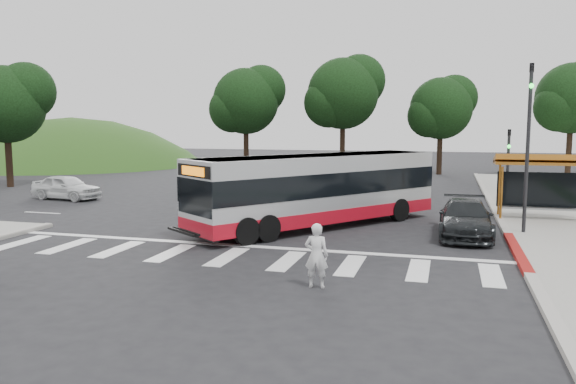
% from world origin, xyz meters
% --- Properties ---
extents(ground, '(140.00, 140.00, 0.00)m').
position_xyz_m(ground, '(0.00, 0.00, 0.00)').
color(ground, black).
rests_on(ground, ground).
extents(sidewalk_east, '(4.00, 40.00, 0.12)m').
position_xyz_m(sidewalk_east, '(11.00, 8.00, 0.06)').
color(sidewalk_east, gray).
rests_on(sidewalk_east, ground).
extents(curb_east, '(0.30, 40.00, 0.15)m').
position_xyz_m(curb_east, '(9.00, 8.00, 0.07)').
color(curb_east, '#9E9991').
rests_on(curb_east, ground).
extents(curb_east_red, '(0.32, 6.00, 0.15)m').
position_xyz_m(curb_east_red, '(9.00, -2.00, 0.08)').
color(curb_east_red, maroon).
rests_on(curb_east_red, ground).
extents(hillside_nw, '(44.00, 44.00, 10.00)m').
position_xyz_m(hillside_nw, '(-32.00, 30.00, 0.00)').
color(hillside_nw, '#274616').
rests_on(hillside_nw, ground).
extents(crosswalk_ladder, '(18.00, 2.60, 0.01)m').
position_xyz_m(crosswalk_ladder, '(0.00, -5.00, 0.01)').
color(crosswalk_ladder, silver).
rests_on(crosswalk_ladder, ground).
extents(bus_shelter, '(4.20, 1.60, 2.86)m').
position_xyz_m(bus_shelter, '(10.80, 5.10, 2.35)').
color(bus_shelter, '#9B5B19').
rests_on(bus_shelter, sidewalk_east).
extents(traffic_signal_ne_tall, '(0.18, 0.37, 6.50)m').
position_xyz_m(traffic_signal_ne_tall, '(9.60, 1.49, 3.88)').
color(traffic_signal_ne_tall, black).
rests_on(traffic_signal_ne_tall, ground).
extents(traffic_signal_ne_short, '(0.18, 0.37, 4.00)m').
position_xyz_m(traffic_signal_ne_short, '(9.60, 8.49, 2.48)').
color(traffic_signal_ne_short, black).
rests_on(traffic_signal_ne_short, ground).
extents(tree_ne_a, '(6.16, 5.74, 9.30)m').
position_xyz_m(tree_ne_a, '(16.08, 28.06, 6.39)').
color(tree_ne_a, black).
rests_on(tree_ne_a, parking_lot).
extents(tree_north_a, '(6.60, 6.15, 10.17)m').
position_xyz_m(tree_north_a, '(-1.92, 26.07, 6.92)').
color(tree_north_a, black).
rests_on(tree_north_a, ground).
extents(tree_north_b, '(5.72, 5.33, 8.43)m').
position_xyz_m(tree_north_b, '(6.07, 28.06, 5.66)').
color(tree_north_b, black).
rests_on(tree_north_b, ground).
extents(tree_north_c, '(6.16, 5.74, 9.30)m').
position_xyz_m(tree_north_c, '(-9.92, 24.06, 6.29)').
color(tree_north_c, black).
rests_on(tree_north_c, ground).
extents(tree_west_a, '(5.72, 5.33, 8.43)m').
position_xyz_m(tree_west_a, '(-21.93, 10.06, 5.66)').
color(tree_west_a, black).
rests_on(tree_west_a, ground).
extents(transit_bus, '(8.82, 10.81, 2.98)m').
position_xyz_m(transit_bus, '(1.61, 1.08, 1.49)').
color(transit_bus, '#B2B5B7').
rests_on(transit_bus, ground).
extents(pedestrian, '(0.64, 0.44, 1.70)m').
position_xyz_m(pedestrian, '(3.51, -7.50, 0.85)').
color(pedestrian, white).
rests_on(pedestrian, ground).
extents(dark_sedan, '(1.95, 4.77, 1.38)m').
position_xyz_m(dark_sedan, '(7.43, 0.62, 0.69)').
color(dark_sedan, black).
rests_on(dark_sedan, ground).
extents(west_car_white, '(4.31, 2.21, 1.41)m').
position_xyz_m(west_car_white, '(-14.06, 5.50, 0.70)').
color(west_car_white, silver).
rests_on(west_car_white, ground).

